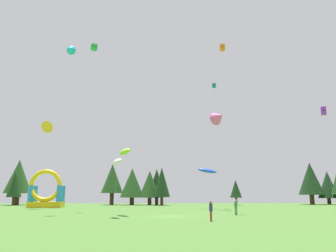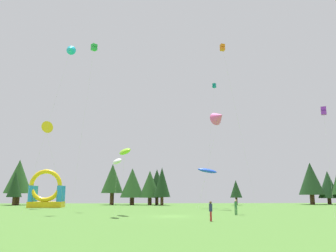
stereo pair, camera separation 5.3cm
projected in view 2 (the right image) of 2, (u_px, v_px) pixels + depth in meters
ground_plane at (171, 216)px, 38.69m from camera, size 120.00×120.00×0.00m
kite_green_box at (94, 48)px, 58.24m from camera, size 3.74×4.15×27.27m
kite_blue_parafoil at (207, 171)px, 62.17m from camera, size 3.97×1.38×7.36m
kite_white_parafoil at (117, 161)px, 38.45m from camera, size 1.73×2.85×6.52m
kite_teal_box at (214, 86)px, 71.36m from camera, size 3.43×3.64×24.94m
kite_yellow_delta at (45, 128)px, 63.82m from camera, size 5.32×4.52×15.60m
kite_lime_parafoil at (125, 152)px, 42.80m from camera, size 2.35×3.82×8.19m
kite_cyan_delta at (71, 49)px, 49.07m from camera, size 5.58×1.47×23.38m
kite_orange_box at (223, 48)px, 52.39m from camera, size 4.89×1.47×24.77m
kite_purple_box at (324, 111)px, 43.64m from camera, size 2.59×4.79×13.27m
kite_pink_delta at (219, 117)px, 60.79m from camera, size 5.79×3.58×17.12m
person_far_side at (236, 206)px, 41.37m from camera, size 0.37×0.37×1.79m
person_midfield at (211, 209)px, 31.67m from camera, size 0.35×0.35×1.80m
inflatable_red_slide at (46, 194)px, 65.09m from camera, size 6.21×3.50×7.06m
tree_row_0 at (19, 177)px, 82.26m from camera, size 6.36×6.36×10.62m
tree_row_1 at (15, 184)px, 79.04m from camera, size 3.32×3.32×7.67m
tree_row_2 at (112, 179)px, 83.54m from camera, size 5.29×5.29×9.71m
tree_row_3 at (132, 183)px, 82.54m from camera, size 5.70×5.70×8.61m
tree_row_4 at (150, 184)px, 81.99m from camera, size 5.03×5.03×7.98m
tree_row_5 at (157, 182)px, 83.80m from camera, size 4.28×4.28×8.52m
tree_row_6 at (162, 182)px, 79.24m from camera, size 3.83×3.83×8.57m
tree_row_7 at (236, 189)px, 81.04m from camera, size 2.80×2.80×5.74m
tree_row_8 at (311, 179)px, 85.57m from camera, size 6.09×6.09×10.28m
tree_row_9 at (328, 185)px, 86.38m from camera, size 4.99×4.99×8.23m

